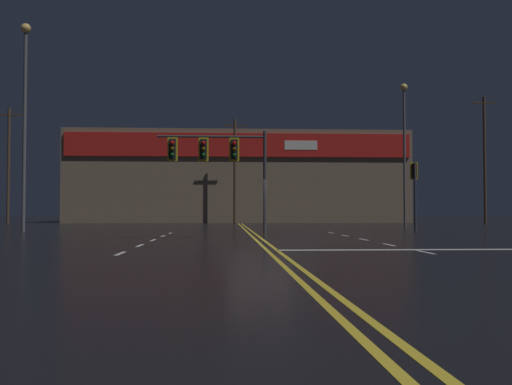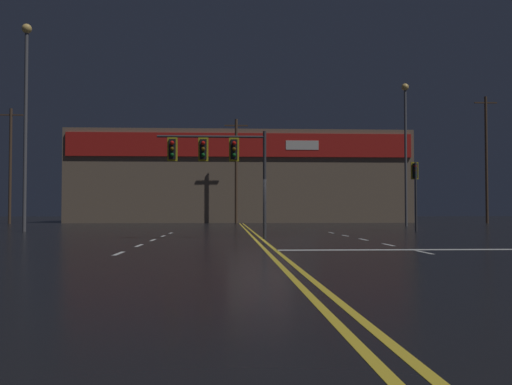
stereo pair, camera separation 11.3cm
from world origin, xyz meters
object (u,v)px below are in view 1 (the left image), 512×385
(traffic_signal_median, at_px, (216,155))
(streetlight_near_left, at_px, (25,102))
(streetlight_near_right, at_px, (404,137))
(traffic_signal_corner_northeast, at_px, (414,180))

(traffic_signal_median, distance_m, streetlight_near_left, 14.83)
(traffic_signal_median, bearing_deg, streetlight_near_right, 53.92)
(traffic_signal_corner_northeast, bearing_deg, traffic_signal_median, -143.58)
(traffic_signal_median, relative_size, streetlight_near_left, 0.38)
(traffic_signal_corner_northeast, bearing_deg, streetlight_near_left, 177.86)
(streetlight_near_left, height_order, streetlight_near_right, streetlight_near_left)
(traffic_signal_corner_northeast, xyz_separation_m, streetlight_near_right, (3.07, 11.34, 4.01))
(traffic_signal_median, bearing_deg, streetlight_near_left, 140.45)
(streetlight_near_left, relative_size, streetlight_near_right, 1.07)
(streetlight_near_left, bearing_deg, streetlight_near_right, 22.53)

